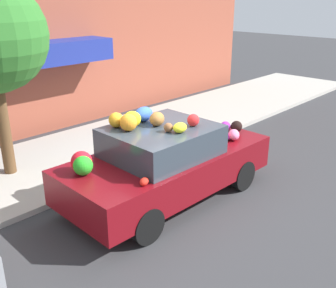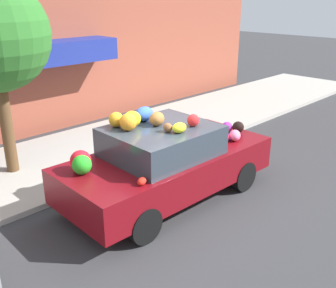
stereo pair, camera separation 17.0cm
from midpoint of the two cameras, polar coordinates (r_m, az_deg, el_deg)
The scene contains 5 objects.
ground_plane at distance 7.48m, azimuth 0.04°, elevation -7.35°, with size 60.00×60.00×0.00m, color #38383A.
sidewalk_curb at distance 9.38m, azimuth -11.73°, elevation -1.37°, with size 24.00×3.20×0.11m.
building_facade at distance 10.70m, azimuth -19.42°, elevation 12.92°, with size 18.00×1.20×4.54m.
fire_hydrant at distance 8.48m, azimuth -8.25°, elevation -0.68°, with size 0.20×0.20×0.70m.
art_car at distance 7.06m, azimuth 0.40°, elevation -2.43°, with size 4.04×1.83×1.70m.
Camera 2 is at (-4.60, -4.71, 3.55)m, focal length 42.00 mm.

